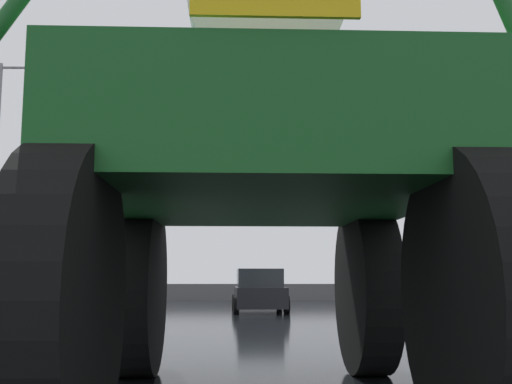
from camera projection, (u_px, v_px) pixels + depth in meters
ground_plane at (209, 321)px, 17.59m from camera, size 120.00×120.00×0.00m
oversize_sprayer at (261, 178)px, 6.19m from camera, size 3.85×5.64×4.48m
sedan_ahead at (259, 292)px, 22.60m from camera, size 2.00×4.16×1.52m
traffic_signal_near_right at (430, 209)px, 10.77m from camera, size 0.24×0.54×3.23m
roadside_barrier at (226, 292)px, 34.68m from camera, size 31.78×0.24×0.90m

